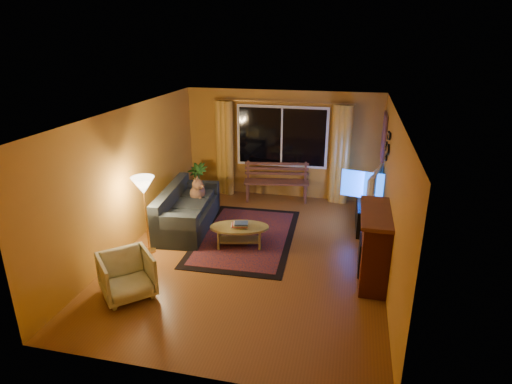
% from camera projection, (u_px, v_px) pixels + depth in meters
% --- Properties ---
extents(floor, '(4.50, 6.00, 0.02)m').
position_uv_depth(floor, '(252.00, 253.00, 7.64)').
color(floor, brown).
rests_on(floor, ground).
extents(ceiling, '(4.50, 6.00, 0.02)m').
position_uv_depth(ceiling, '(252.00, 112.00, 6.76)').
color(ceiling, white).
rests_on(ceiling, ground).
extents(wall_back, '(4.50, 0.02, 2.50)m').
position_uv_depth(wall_back, '(282.00, 145.00, 9.95)').
color(wall_back, '#BA812D').
rests_on(wall_back, ground).
extents(wall_left, '(0.02, 6.00, 2.50)m').
position_uv_depth(wall_left, '(130.00, 177.00, 7.67)').
color(wall_left, '#BA812D').
rests_on(wall_left, ground).
extents(wall_right, '(0.02, 6.00, 2.50)m').
position_uv_depth(wall_right, '(392.00, 198.00, 6.72)').
color(wall_right, '#BA812D').
rests_on(wall_right, ground).
extents(window, '(2.00, 0.02, 1.30)m').
position_uv_depth(window, '(282.00, 137.00, 9.82)').
color(window, black).
rests_on(window, wall_back).
extents(curtain_rod, '(3.20, 0.03, 0.03)m').
position_uv_depth(curtain_rod, '(282.00, 102.00, 9.50)').
color(curtain_rod, '#BF8C3F').
rests_on(curtain_rod, wall_back).
extents(curtain_left, '(0.36, 0.36, 2.24)m').
position_uv_depth(curtain_left, '(225.00, 148.00, 10.16)').
color(curtain_left, gold).
rests_on(curtain_left, ground).
extents(curtain_right, '(0.36, 0.36, 2.24)m').
position_uv_depth(curtain_right, '(340.00, 155.00, 9.59)').
color(curtain_right, gold).
rests_on(curtain_right, ground).
extents(bench, '(1.54, 0.68, 0.45)m').
position_uv_depth(bench, '(276.00, 191.00, 9.99)').
color(bench, '#552F23').
rests_on(bench, ground).
extents(potted_plant, '(0.59, 0.59, 0.86)m').
position_uv_depth(potted_plant, '(198.00, 182.00, 9.99)').
color(potted_plant, '#235B1E').
rests_on(potted_plant, ground).
extents(sofa, '(1.08, 2.11, 0.82)m').
position_uv_depth(sofa, '(188.00, 208.00, 8.52)').
color(sofa, '#222A30').
rests_on(sofa, ground).
extents(dog, '(0.43, 0.53, 0.51)m').
position_uv_depth(dog, '(197.00, 189.00, 8.84)').
color(dog, brown).
rests_on(dog, sofa).
extents(armchair, '(0.98, 0.98, 0.74)m').
position_uv_depth(armchair, '(127.00, 273.00, 6.27)').
color(armchair, beige).
rests_on(armchair, ground).
extents(floor_lamp, '(0.25, 0.25, 1.39)m').
position_uv_depth(floor_lamp, '(146.00, 216.00, 7.44)').
color(floor_lamp, '#BF8C3F').
rests_on(floor_lamp, ground).
extents(rug, '(1.88, 2.89, 0.02)m').
position_uv_depth(rug, '(246.00, 236.00, 8.22)').
color(rug, maroon).
rests_on(rug, ground).
extents(coffee_table, '(1.29, 1.29, 0.39)m').
position_uv_depth(coffee_table, '(239.00, 236.00, 7.83)').
color(coffee_table, '#968C4A').
rests_on(coffee_table, ground).
extents(tv_console, '(0.46, 1.30, 0.54)m').
position_uv_depth(tv_console, '(367.00, 214.00, 8.59)').
color(tv_console, black).
rests_on(tv_console, ground).
extents(television, '(0.40, 1.18, 0.68)m').
position_uv_depth(television, '(370.00, 185.00, 8.38)').
color(television, black).
rests_on(television, tv_console).
extents(fireplace, '(0.40, 1.20, 1.10)m').
position_uv_depth(fireplace, '(374.00, 248.00, 6.65)').
color(fireplace, maroon).
rests_on(fireplace, ground).
extents(mirror_cluster, '(0.06, 0.60, 0.56)m').
position_uv_depth(mirror_cluster, '(387.00, 144.00, 7.73)').
color(mirror_cluster, black).
rests_on(mirror_cluster, wall_right).
extents(painting, '(0.04, 0.76, 0.96)m').
position_uv_depth(painting, '(384.00, 138.00, 8.83)').
color(painting, '#D44E0C').
rests_on(painting, wall_right).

